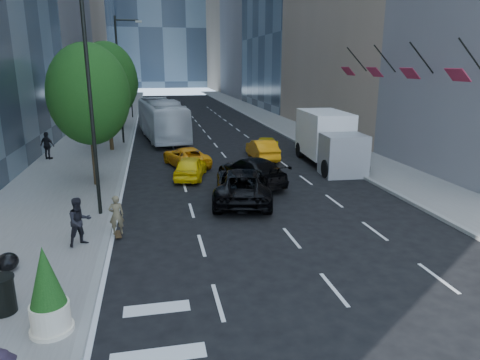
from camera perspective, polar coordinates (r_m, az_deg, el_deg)
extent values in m
plane|color=black|center=(16.54, 3.58, -7.98)|extent=(160.00, 160.00, 0.00)
cube|color=slate|center=(45.39, -17.85, 6.32)|extent=(6.00, 120.00, 0.15)
cube|color=slate|center=(47.26, 5.85, 7.30)|extent=(4.00, 120.00, 0.15)
cylinder|color=black|center=(18.87, -19.35, 10.25)|extent=(0.16, 0.16, 10.00)
cylinder|color=black|center=(36.77, -15.80, 12.53)|extent=(0.16, 0.16, 10.00)
cylinder|color=black|center=(36.84, -14.87, 19.93)|extent=(1.80, 0.12, 0.12)
cube|color=#99998C|center=(36.81, -13.38, 19.87)|extent=(0.50, 0.22, 0.15)
cylinder|color=black|center=(24.34, -18.82, 3.06)|extent=(0.30, 0.30, 3.15)
ellipsoid|color=#0F350E|center=(23.92, -19.49, 10.70)|extent=(4.20, 4.20, 5.25)
cylinder|color=black|center=(34.13, -16.90, 6.69)|extent=(0.30, 0.30, 3.38)
ellipsoid|color=#0F350E|center=(33.83, -17.36, 12.53)|extent=(4.50, 4.50, 5.62)
cylinder|color=black|center=(47.02, -15.56, 8.67)|extent=(0.30, 0.30, 2.93)
ellipsoid|color=#0F350E|center=(46.80, -15.83, 12.35)|extent=(3.90, 3.90, 4.88)
cylinder|color=black|center=(54.84, -14.29, 10.81)|extent=(0.14, 0.14, 5.20)
imported|color=black|center=(54.75, -14.40, 12.48)|extent=(2.48, 0.53, 1.00)
cylinder|color=black|center=(24.07, 28.52, 14.26)|extent=(1.75, 0.08, 1.75)
cube|color=#9C2440|center=(23.67, 27.02, 12.38)|extent=(0.64, 1.30, 0.64)
cylinder|color=black|center=(27.29, 23.05, 14.77)|extent=(1.75, 0.08, 1.75)
cube|color=#9C2440|center=(26.93, 21.69, 13.09)|extent=(0.64, 1.30, 0.64)
cylinder|color=black|center=(30.69, 18.76, 15.07)|extent=(1.75, 0.08, 1.75)
cube|color=#9C2440|center=(30.38, 17.53, 13.57)|extent=(0.64, 1.30, 0.64)
cylinder|color=black|center=(34.22, 15.32, 15.26)|extent=(1.75, 0.08, 1.75)
cube|color=#9C2440|center=(33.94, 14.21, 13.90)|extent=(0.64, 1.30, 0.64)
imported|color=brown|center=(17.21, -16.14, -4.83)|extent=(0.62, 0.46, 1.57)
imported|color=black|center=(20.89, 0.35, -0.62)|extent=(3.83, 6.24, 1.61)
imported|color=black|center=(23.75, 1.53, 1.20)|extent=(3.52, 5.64, 1.52)
imported|color=yellow|center=(25.22, -6.62, 1.72)|extent=(2.49, 4.21, 1.34)
imported|color=orange|center=(30.18, 2.99, 4.09)|extent=(1.52, 4.27, 1.40)
imported|color=#FFA60D|center=(28.35, -7.21, 3.11)|extent=(3.22, 4.90, 1.25)
imported|color=yellow|center=(32.07, 3.52, 4.61)|extent=(2.98, 4.66, 1.26)
imported|color=white|center=(39.36, -10.38, 7.97)|extent=(4.36, 12.64, 3.45)
cube|color=white|center=(29.58, 11.14, 6.14)|extent=(2.90, 5.11, 2.91)
cube|color=gray|center=(26.33, 13.61, 3.24)|extent=(2.61, 2.31, 2.48)
cylinder|color=black|center=(25.70, 11.51, 1.47)|extent=(0.45, 1.10, 1.08)
cylinder|color=black|center=(26.53, 16.13, 1.60)|extent=(0.45, 1.10, 1.08)
cylinder|color=black|center=(31.12, 8.01, 4.00)|extent=(0.45, 1.10, 1.08)
cylinder|color=black|center=(31.80, 11.95, 4.06)|extent=(0.45, 1.10, 1.08)
imported|color=black|center=(16.43, -20.61, -5.22)|extent=(1.10, 1.04, 1.79)
imported|color=black|center=(32.25, -24.29, 4.21)|extent=(1.20, 0.97, 1.90)
cylinder|color=black|center=(13.17, -29.15, -13.33)|extent=(0.65, 0.65, 0.97)
cylinder|color=beige|center=(11.89, -23.92, -16.40)|extent=(0.94, 0.94, 0.75)
cone|color=#0F350E|center=(11.37, -24.54, -11.54)|extent=(0.84, 0.84, 1.50)
ellipsoid|color=black|center=(15.66, -28.60, -9.57)|extent=(0.67, 0.74, 0.57)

